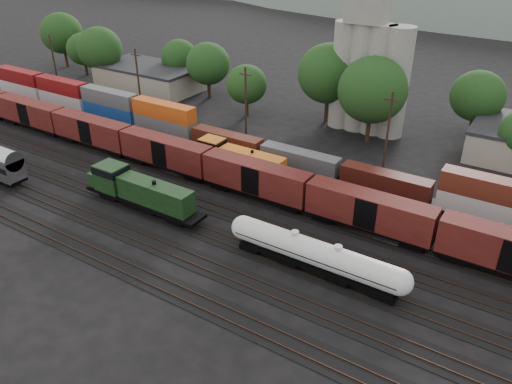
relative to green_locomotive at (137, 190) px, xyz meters
The scene contains 12 objects.
ground 11.97m from the green_locomotive, 25.38° to the left, with size 600.00×600.00×0.00m, color black.
tracks 11.96m from the green_locomotive, 25.38° to the left, with size 180.00×33.20×0.20m.
green_locomotive is the anchor object (origin of this frame).
tank_car_a 22.45m from the green_locomotive, ahead, with size 15.44×2.76×4.05m.
tank_car_b 27.28m from the green_locomotive, ahead, with size 15.37×2.75×4.03m.
orange_locomotive 15.72m from the green_locomotive, 72.58° to the left, with size 16.62×2.77×4.15m.
boxcar_string 21.52m from the green_locomotive, 27.70° to the left, with size 153.60×2.90×4.20m.
container_wall 26.74m from the green_locomotive, 48.41° to the left, with size 178.40×2.60×5.80m.
grain_silo 44.11m from the green_locomotive, 71.37° to the left, with size 13.40×5.00×29.00m.
industrial_sheds 43.76m from the green_locomotive, 66.90° to the left, with size 119.38×17.26×5.10m.
tree_band 42.20m from the green_locomotive, 75.86° to the left, with size 164.14×21.70×14.06m.
utility_poles 29.20m from the green_locomotive, 68.68° to the left, with size 122.20×0.36×12.00m.
Camera 1 is at (31.55, -43.37, 32.40)m, focal length 35.00 mm.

